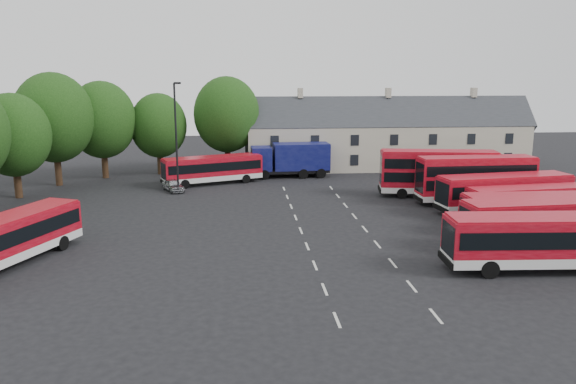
# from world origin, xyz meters

# --- Properties ---
(ground) EXTENTS (140.00, 140.00, 0.00)m
(ground) POSITION_xyz_m (0.00, 0.00, 0.00)
(ground) COLOR black
(ground) RESTS_ON ground
(lane_markings) EXTENTS (5.15, 33.80, 0.01)m
(lane_markings) POSITION_xyz_m (2.50, 2.00, 0.01)
(lane_markings) COLOR beige
(lane_markings) RESTS_ON ground
(treeline) EXTENTS (29.92, 32.59, 12.01)m
(treeline) POSITION_xyz_m (-20.74, 19.36, 6.68)
(treeline) COLOR black
(treeline) RESTS_ON ground
(terrace_houses) EXTENTS (35.70, 7.13, 10.06)m
(terrace_houses) POSITION_xyz_m (14.00, 30.00, 3.86)
(terrace_houses) COLOR beige
(terrace_houses) RESTS_ON ground
(bus_row_a) EXTENTS (12.31, 3.51, 3.44)m
(bus_row_a) POSITION_xyz_m (13.91, -8.14, 2.07)
(bus_row_a) COLOR silver
(bus_row_a) RESTS_ON ground
(bus_row_b) EXTENTS (12.08, 3.46, 3.38)m
(bus_row_b) POSITION_xyz_m (16.46, -3.79, 2.03)
(bus_row_b) COLOR silver
(bus_row_b) RESTS_ON ground
(bus_row_c) EXTENTS (10.61, 2.62, 2.99)m
(bus_row_c) POSITION_xyz_m (17.37, -0.14, 1.80)
(bus_row_c) COLOR silver
(bus_row_c) RESTS_ON ground
(bus_row_d) EXTENTS (10.35, 3.41, 2.87)m
(bus_row_d) POSITION_xyz_m (18.71, 3.12, 1.73)
(bus_row_d) COLOR silver
(bus_row_d) RESTS_ON ground
(bus_row_e) EXTENTS (12.00, 4.21, 3.32)m
(bus_row_e) POSITION_xyz_m (18.08, 6.10, 2.00)
(bus_row_e) COLOR silver
(bus_row_e) RESTS_ON ground
(bus_dd_south) EXTENTS (10.81, 2.78, 4.41)m
(bus_dd_south) POSITION_xyz_m (17.03, 9.65, 2.51)
(bus_dd_south) COLOR silver
(bus_dd_south) RESTS_ON ground
(bus_dd_north) EXTENTS (11.34, 4.31, 4.54)m
(bus_dd_north) POSITION_xyz_m (14.64, 12.88, 2.59)
(bus_dd_north) COLOR silver
(bus_dd_north) RESTS_ON ground
(bus_west) EXTENTS (6.53, 11.22, 3.14)m
(bus_west) POSITION_xyz_m (-19.16, -4.21, 1.88)
(bus_west) COLOR silver
(bus_west) RESTS_ON ground
(bus_north) EXTENTS (10.91, 6.13, 3.04)m
(bus_north) POSITION_xyz_m (-7.51, 21.20, 1.83)
(bus_north) COLOR silver
(bus_north) RESTS_ON ground
(box_truck) EXTENTS (9.09, 3.26, 3.92)m
(box_truck) POSITION_xyz_m (1.43, 24.69, 2.20)
(box_truck) COLOR black
(box_truck) RESTS_ON ground
(silver_car) EXTENTS (2.88, 3.97, 1.26)m
(silver_car) POSITION_xyz_m (-11.40, 17.80, 0.63)
(silver_car) COLOR #A2A5A9
(silver_car) RESTS_ON ground
(lamppost) EXTENTS (0.76, 0.34, 11.01)m
(lamppost) POSITION_xyz_m (-10.73, 16.49, 5.88)
(lamppost) COLOR black
(lamppost) RESTS_ON ground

